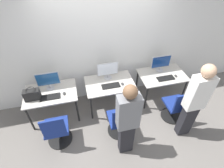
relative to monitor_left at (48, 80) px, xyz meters
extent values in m
plane|color=slate|center=(1.25, -0.50, -0.91)|extent=(20.00, 20.00, 0.00)
cube|color=silver|center=(1.25, 0.33, 0.49)|extent=(12.00, 0.05, 2.80)
cube|color=#BCB7AD|center=(0.00, -0.14, -0.22)|extent=(1.05, 0.71, 0.02)
cylinder|color=black|center=(-0.48, -0.45, -0.57)|extent=(0.04, 0.04, 0.68)
cylinder|color=black|center=(0.48, -0.45, -0.57)|extent=(0.04, 0.04, 0.68)
cylinder|color=black|center=(-0.48, 0.16, -0.57)|extent=(0.04, 0.04, 0.68)
cylinder|color=black|center=(0.48, 0.16, -0.57)|extent=(0.04, 0.04, 0.68)
cylinder|color=#B2B2B7|center=(0.00, 0.00, -0.20)|extent=(0.18, 0.18, 0.01)
cylinder|color=#B2B2B7|center=(0.00, 0.00, -0.15)|extent=(0.04, 0.04, 0.09)
cube|color=#B2B2B7|center=(0.00, 0.00, 0.03)|extent=(0.46, 0.01, 0.30)
cube|color=navy|center=(0.00, -0.01, 0.03)|extent=(0.44, 0.01, 0.28)
cube|color=black|center=(0.00, -0.29, -0.20)|extent=(0.39, 0.16, 0.02)
ellipsoid|color=#333333|center=(0.28, -0.26, -0.19)|extent=(0.06, 0.09, 0.03)
cylinder|color=black|center=(0.06, -0.82, -0.90)|extent=(0.48, 0.48, 0.03)
cylinder|color=black|center=(0.06, -0.82, -0.70)|extent=(0.04, 0.04, 0.37)
cube|color=navy|center=(0.06, -0.82, -0.49)|extent=(0.44, 0.44, 0.05)
cube|color=navy|center=(0.06, -1.02, -0.25)|extent=(0.40, 0.04, 0.44)
cube|color=#BCB7AD|center=(1.25, -0.14, -0.22)|extent=(1.05, 0.71, 0.02)
cylinder|color=black|center=(0.77, -0.45, -0.57)|extent=(0.04, 0.04, 0.68)
cylinder|color=black|center=(1.73, -0.45, -0.57)|extent=(0.04, 0.04, 0.68)
cylinder|color=black|center=(0.77, 0.16, -0.57)|extent=(0.04, 0.04, 0.68)
cylinder|color=black|center=(1.73, 0.16, -0.57)|extent=(0.04, 0.04, 0.68)
cylinder|color=#B2B2B7|center=(1.25, 0.04, -0.20)|extent=(0.18, 0.18, 0.01)
cylinder|color=#B2B2B7|center=(1.25, 0.04, -0.15)|extent=(0.04, 0.04, 0.09)
cube|color=#B2B2B7|center=(1.25, 0.05, 0.03)|extent=(0.46, 0.01, 0.30)
cube|color=silver|center=(1.25, 0.04, 0.03)|extent=(0.44, 0.01, 0.28)
cube|color=black|center=(1.25, -0.25, -0.20)|extent=(0.39, 0.16, 0.02)
ellipsoid|color=#333333|center=(1.51, -0.26, -0.19)|extent=(0.06, 0.09, 0.03)
cylinder|color=black|center=(1.27, -0.90, -0.90)|extent=(0.48, 0.48, 0.03)
cylinder|color=black|center=(1.27, -0.90, -0.70)|extent=(0.04, 0.04, 0.37)
cube|color=navy|center=(1.27, -0.90, -0.49)|extent=(0.44, 0.44, 0.05)
cube|color=navy|center=(1.27, -1.10, -0.25)|extent=(0.40, 0.04, 0.44)
cube|color=#232328|center=(1.28, -1.32, -0.53)|extent=(0.25, 0.16, 0.76)
cube|color=slate|center=(1.28, -1.32, 0.18)|extent=(0.36, 0.20, 0.66)
sphere|color=brown|center=(1.28, -1.32, 0.62)|extent=(0.22, 0.22, 0.22)
cube|color=#BCB7AD|center=(2.50, -0.14, -0.22)|extent=(1.05, 0.71, 0.02)
cylinder|color=black|center=(2.03, -0.45, -0.57)|extent=(0.04, 0.04, 0.68)
cylinder|color=black|center=(2.98, -0.45, -0.57)|extent=(0.04, 0.04, 0.68)
cylinder|color=black|center=(2.03, 0.16, -0.57)|extent=(0.04, 0.04, 0.68)
cylinder|color=black|center=(2.98, 0.16, -0.57)|extent=(0.04, 0.04, 0.68)
cylinder|color=#B2B2B7|center=(2.50, 0.02, -0.20)|extent=(0.18, 0.18, 0.01)
cylinder|color=#B2B2B7|center=(2.50, 0.02, -0.15)|extent=(0.04, 0.04, 0.09)
cube|color=#B2B2B7|center=(2.50, 0.03, 0.03)|extent=(0.46, 0.01, 0.30)
cube|color=navy|center=(2.50, 0.02, 0.03)|extent=(0.44, 0.01, 0.28)
cube|color=black|center=(2.50, -0.30, -0.20)|extent=(0.39, 0.16, 0.02)
ellipsoid|color=#333333|center=(2.76, -0.28, -0.19)|extent=(0.06, 0.09, 0.03)
cylinder|color=black|center=(2.54, -0.82, -0.90)|extent=(0.48, 0.48, 0.03)
cylinder|color=black|center=(2.54, -0.82, -0.70)|extent=(0.04, 0.04, 0.37)
cube|color=navy|center=(2.54, -0.82, -0.49)|extent=(0.44, 0.44, 0.05)
cube|color=navy|center=(2.54, -1.02, -0.25)|extent=(0.40, 0.04, 0.44)
cube|color=#232328|center=(2.54, -1.24, -0.51)|extent=(0.25, 0.16, 0.80)
cube|color=white|center=(2.54, -1.24, 0.23)|extent=(0.36, 0.20, 0.69)
sphere|color=tan|center=(2.54, -1.24, 0.69)|extent=(0.23, 0.23, 0.23)
cube|color=black|center=(-0.32, -0.25, -0.10)|extent=(0.30, 0.14, 0.22)
torus|color=black|center=(-0.32, -0.25, 0.03)|extent=(0.18, 0.18, 0.01)
camera|label=1|loc=(0.62, -2.94, 2.29)|focal=28.00mm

